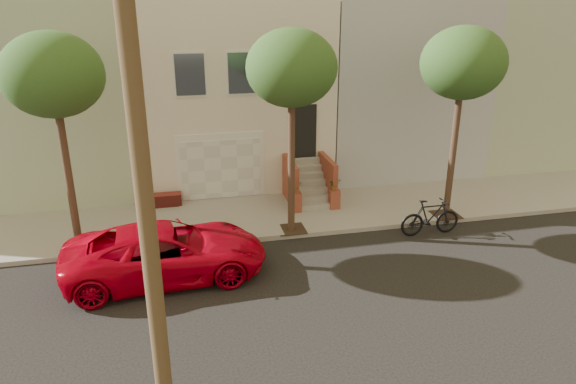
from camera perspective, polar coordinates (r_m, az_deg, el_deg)
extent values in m
plane|color=black|center=(13.47, -0.09, -11.88)|extent=(90.00, 90.00, 0.00)
cube|color=gray|center=(18.10, -3.77, -2.73)|extent=(40.00, 3.70, 0.15)
cube|color=#BFB4A3|center=(22.71, -6.36, 11.42)|extent=(7.00, 8.00, 7.00)
cube|color=#96A787|center=(22.99, -23.70, 9.95)|extent=(6.50, 8.00, 7.00)
cube|color=#979A9F|center=(24.40, 10.06, 11.87)|extent=(6.50, 8.00, 7.00)
cube|color=#96A787|center=(27.53, 22.95, 11.57)|extent=(6.50, 8.00, 7.00)
cube|color=silver|center=(19.28, -7.38, 2.83)|extent=(3.20, 0.12, 2.50)
cube|color=silver|center=(19.25, -7.35, 2.50)|extent=(2.90, 0.06, 2.20)
cube|color=gray|center=(17.96, -6.61, -2.72)|extent=(3.20, 3.70, 0.02)
cube|color=maroon|center=(19.26, -13.67, -0.87)|extent=(1.40, 0.45, 0.44)
cube|color=black|center=(19.42, 1.67, 6.65)|extent=(1.00, 0.06, 2.00)
cube|color=#3F4751|center=(18.44, -10.70, 12.53)|extent=(1.00, 0.06, 1.40)
cube|color=silver|center=(18.46, -10.70, 12.54)|extent=(1.15, 0.05, 1.55)
cube|color=#3F4751|center=(18.59, -5.02, 12.87)|extent=(1.00, 0.06, 1.40)
cube|color=silver|center=(18.61, -5.03, 12.87)|extent=(1.15, 0.05, 1.55)
cube|color=#3F4751|center=(18.91, 0.53, 13.07)|extent=(1.00, 0.06, 1.40)
cube|color=silver|center=(18.93, 0.52, 13.08)|extent=(1.15, 0.05, 1.55)
cube|color=gray|center=(18.48, 2.96, -1.61)|extent=(1.20, 0.28, 0.20)
cube|color=gray|center=(18.66, 2.74, -0.72)|extent=(1.20, 0.28, 0.20)
cube|color=gray|center=(18.84, 2.53, 0.15)|extent=(1.20, 0.28, 0.20)
cube|color=gray|center=(19.03, 2.32, 1.00)|extent=(1.20, 0.28, 0.20)
cube|color=gray|center=(19.22, 2.11, 1.84)|extent=(1.20, 0.28, 0.20)
cube|color=gray|center=(19.41, 1.91, 2.65)|extent=(1.20, 0.28, 0.20)
cube|color=gray|center=(19.61, 1.72, 3.46)|extent=(1.20, 0.28, 0.20)
cube|color=brown|center=(18.83, 0.26, 1.13)|extent=(0.18, 1.96, 1.60)
cube|color=brown|center=(19.18, 4.35, 1.43)|extent=(0.18, 1.96, 1.60)
cube|color=brown|center=(18.19, 0.88, -1.11)|extent=(0.35, 0.35, 0.70)
imported|color=#24491A|center=(17.99, 0.89, 0.59)|extent=(0.40, 0.35, 0.45)
cube|color=brown|center=(18.55, 5.09, -0.76)|extent=(0.35, 0.35, 0.70)
imported|color=#24491A|center=(18.34, 5.14, 0.92)|extent=(0.41, 0.35, 0.45)
cube|color=#2D2116|center=(16.85, -21.85, -5.82)|extent=(0.90, 0.90, 0.02)
cylinder|color=#332017|center=(16.09, -22.82, 0.90)|extent=(0.22, 0.22, 4.20)
ellipsoid|color=#24491A|center=(15.41, -24.41, 11.62)|extent=(2.70, 2.57, 2.29)
cube|color=#2D2116|center=(16.93, 0.35, -4.09)|extent=(0.90, 0.90, 0.02)
cylinder|color=#332017|center=(16.17, 0.37, 2.66)|extent=(0.22, 0.22, 4.20)
ellipsoid|color=#24491A|center=(15.50, 0.40, 13.45)|extent=(2.70, 2.57, 2.29)
cube|color=#2D2116|center=(18.84, 16.90, -2.39)|extent=(0.90, 0.90, 0.02)
cylinder|color=#332017|center=(18.16, 17.58, 3.71)|extent=(0.22, 0.22, 4.20)
ellipsoid|color=#24491A|center=(17.57, 18.67, 13.26)|extent=(2.70, 2.57, 2.29)
cylinder|color=#43321F|center=(8.22, -15.93, 4.01)|extent=(0.30, 0.30, 10.00)
imported|color=#B20014|center=(14.56, -13.22, -6.42)|extent=(5.54, 2.80, 1.50)
imported|color=black|center=(17.32, 15.34, -2.67)|extent=(2.02, 0.58, 1.21)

